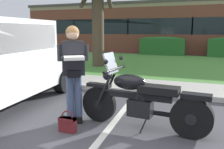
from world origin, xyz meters
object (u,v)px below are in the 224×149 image
motorcycle (146,101)px  rider_person (73,67)px  handbag (67,123)px  brick_building (195,28)px  hedge_left (162,46)px

motorcycle → rider_person: bearing=-174.0°
rider_person → handbag: size_ratio=4.74×
rider_person → brick_building: size_ratio=0.07×
handbag → rider_person: bearing=103.7°
hedge_left → brick_building: size_ratio=0.11×
rider_person → hedge_left: bearing=92.1°
rider_person → handbag: 0.96m
handbag → brick_building: size_ratio=0.01×
rider_person → brick_building: (1.30, 18.31, 0.84)m
motorcycle → rider_person: 1.37m
hedge_left → brick_building: 6.31m
motorcycle → brick_building: size_ratio=0.09×
handbag → hedge_left: 12.82m
rider_person → hedge_left: 12.39m
hedge_left → brick_building: brick_building is taller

